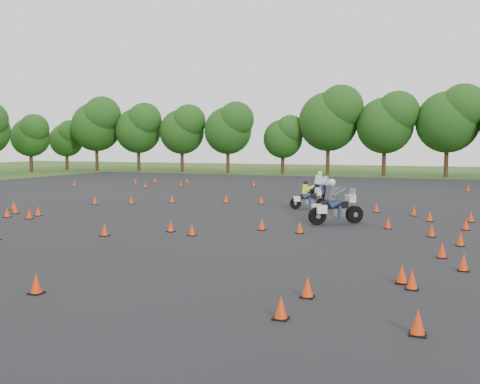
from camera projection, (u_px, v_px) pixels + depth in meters
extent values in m
plane|color=#2D5119|center=(204.00, 230.00, 21.30)|extent=(140.00, 140.00, 0.00)
plane|color=black|center=(254.00, 212.00, 26.88)|extent=(62.00, 62.00, 0.00)
cone|color=red|center=(418.00, 323.00, 9.56)|extent=(0.26, 0.26, 0.45)
cone|color=red|center=(329.00, 203.00, 29.26)|extent=(0.26, 0.26, 0.45)
cone|color=red|center=(7.00, 213.00, 25.01)|extent=(0.26, 0.26, 0.45)
cone|color=red|center=(300.00, 227.00, 20.55)|extent=(0.26, 0.26, 0.45)
cone|color=red|center=(14.00, 206.00, 27.91)|extent=(0.26, 0.26, 0.45)
cone|color=red|center=(461.00, 239.00, 17.97)|extent=(0.26, 0.26, 0.45)
cone|color=red|center=(29.00, 214.00, 24.45)|extent=(0.26, 0.26, 0.45)
cone|color=red|center=(15.00, 209.00, 26.41)|extent=(0.26, 0.26, 0.45)
cone|color=red|center=(402.00, 274.00, 13.13)|extent=(0.26, 0.26, 0.45)
cone|color=red|center=(171.00, 226.00, 20.89)|extent=(0.26, 0.26, 0.45)
cone|color=red|center=(298.00, 202.00, 29.82)|extent=(0.26, 0.26, 0.45)
cone|color=red|center=(192.00, 230.00, 20.01)|extent=(0.26, 0.26, 0.45)
cone|color=red|center=(187.00, 181.00, 47.06)|extent=(0.26, 0.26, 0.45)
cone|color=red|center=(307.00, 287.00, 11.92)|extent=(0.26, 0.26, 0.45)
cone|color=red|center=(226.00, 199.00, 31.27)|extent=(0.26, 0.26, 0.45)
cone|color=red|center=(388.00, 223.00, 21.61)|extent=(0.26, 0.26, 0.45)
cone|color=red|center=(414.00, 211.00, 25.54)|extent=(0.26, 0.26, 0.45)
cone|color=red|center=(442.00, 251.00, 16.07)|extent=(0.26, 0.26, 0.45)
cone|color=red|center=(262.00, 224.00, 21.31)|extent=(0.26, 0.26, 0.45)
cone|color=red|center=(155.00, 180.00, 47.52)|extent=(0.26, 0.26, 0.45)
cone|color=red|center=(412.00, 280.00, 12.58)|extent=(0.26, 0.26, 0.45)
cone|color=red|center=(131.00, 200.00, 30.62)|extent=(0.26, 0.26, 0.45)
cone|color=red|center=(135.00, 181.00, 46.26)|extent=(0.26, 0.26, 0.45)
cone|color=red|center=(38.00, 211.00, 25.52)|extent=(0.26, 0.26, 0.45)
cone|color=red|center=(464.00, 263.00, 14.42)|extent=(0.26, 0.26, 0.45)
cone|color=red|center=(307.00, 187.00, 40.46)|extent=(0.26, 0.26, 0.45)
cone|color=red|center=(74.00, 184.00, 43.30)|extent=(0.26, 0.26, 0.45)
cone|color=red|center=(432.00, 231.00, 19.75)|extent=(0.26, 0.26, 0.45)
cone|color=red|center=(466.00, 224.00, 21.32)|extent=(0.26, 0.26, 0.45)
cone|color=red|center=(36.00, 284.00, 12.21)|extent=(0.26, 0.26, 0.45)
cone|color=red|center=(468.00, 189.00, 38.51)|extent=(0.26, 0.26, 0.45)
cone|color=red|center=(430.00, 216.00, 23.69)|extent=(0.26, 0.26, 0.45)
cone|color=red|center=(253.00, 184.00, 43.08)|extent=(0.26, 0.26, 0.45)
cone|color=red|center=(261.00, 200.00, 30.62)|extent=(0.26, 0.26, 0.45)
cone|color=red|center=(181.00, 184.00, 43.41)|extent=(0.26, 0.26, 0.45)
cone|color=red|center=(471.00, 217.00, 23.49)|extent=(0.26, 0.26, 0.45)
cone|color=red|center=(104.00, 230.00, 19.91)|extent=(0.26, 0.26, 0.45)
cone|color=red|center=(376.00, 208.00, 26.89)|extent=(0.26, 0.26, 0.45)
cone|color=red|center=(281.00, 308.00, 10.44)|extent=(0.26, 0.26, 0.45)
cone|color=red|center=(95.00, 201.00, 30.38)|extent=(0.26, 0.26, 0.45)
cone|color=red|center=(145.00, 185.00, 41.88)|extent=(0.26, 0.26, 0.45)
cone|color=red|center=(172.00, 199.00, 31.14)|extent=(0.26, 0.26, 0.45)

